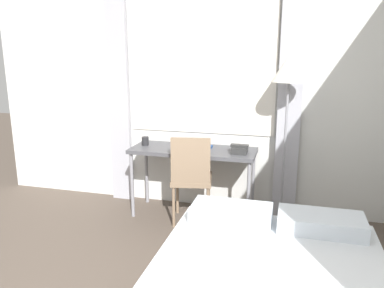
{
  "coord_description": "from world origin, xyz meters",
  "views": [
    {
      "loc": [
        0.95,
        -1.08,
        1.7
      ],
      "look_at": [
        0.08,
        2.15,
        0.89
      ],
      "focal_mm": 35.0,
      "sensor_mm": 36.0,
      "label": 1
    }
  ],
  "objects_px": {
    "mug": "(145,141)",
    "book": "(198,147)",
    "standing_lamp": "(288,83)",
    "desk_chair": "(191,174)",
    "telephone": "(240,149)",
    "desk": "(193,155)"
  },
  "relations": [
    {
      "from": "standing_lamp",
      "to": "telephone",
      "type": "xyz_separation_m",
      "value": [
        -0.43,
        -0.06,
        -0.66
      ]
    },
    {
      "from": "telephone",
      "to": "desk_chair",
      "type": "bearing_deg",
      "value": -160.57
    },
    {
      "from": "telephone",
      "to": "mug",
      "type": "distance_m",
      "value": 1.03
    },
    {
      "from": "desk_chair",
      "to": "mug",
      "type": "relative_size",
      "value": 10.01
    },
    {
      "from": "desk_chair",
      "to": "standing_lamp",
      "type": "height_order",
      "value": "standing_lamp"
    },
    {
      "from": "telephone",
      "to": "mug",
      "type": "bearing_deg",
      "value": 176.82
    },
    {
      "from": "telephone",
      "to": "desk",
      "type": "bearing_deg",
      "value": 175.19
    },
    {
      "from": "standing_lamp",
      "to": "book",
      "type": "height_order",
      "value": "standing_lamp"
    },
    {
      "from": "book",
      "to": "desk_chair",
      "type": "bearing_deg",
      "value": -91.9
    },
    {
      "from": "mug",
      "to": "book",
      "type": "bearing_deg",
      "value": 0.39
    },
    {
      "from": "desk",
      "to": "desk_chair",
      "type": "bearing_deg",
      "value": -79.81
    },
    {
      "from": "telephone",
      "to": "mug",
      "type": "height_order",
      "value": "mug"
    },
    {
      "from": "desk_chair",
      "to": "standing_lamp",
      "type": "xyz_separation_m",
      "value": [
        0.88,
        0.22,
        0.9
      ]
    },
    {
      "from": "standing_lamp",
      "to": "book",
      "type": "relative_size",
      "value": 6.03
    },
    {
      "from": "standing_lamp",
      "to": "telephone",
      "type": "relative_size",
      "value": 9.39
    },
    {
      "from": "desk",
      "to": "desk_chair",
      "type": "distance_m",
      "value": 0.25
    },
    {
      "from": "standing_lamp",
      "to": "telephone",
      "type": "height_order",
      "value": "standing_lamp"
    },
    {
      "from": "desk",
      "to": "mug",
      "type": "xyz_separation_m",
      "value": [
        -0.54,
        0.02,
        0.11
      ]
    },
    {
      "from": "desk_chair",
      "to": "mug",
      "type": "height_order",
      "value": "desk_chair"
    },
    {
      "from": "desk",
      "to": "telephone",
      "type": "relative_size",
      "value": 7.18
    },
    {
      "from": "desk",
      "to": "telephone",
      "type": "distance_m",
      "value": 0.5
    },
    {
      "from": "standing_lamp",
      "to": "mug",
      "type": "height_order",
      "value": "standing_lamp"
    }
  ]
}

